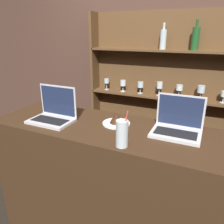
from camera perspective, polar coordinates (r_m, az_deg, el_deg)
bar_counter at (r=1.74m, az=2.75°, el=-20.70°), size 1.90×0.55×1.06m
back_wall at (r=2.41m, az=13.35°, el=12.06°), size 7.00×0.06×2.70m
back_shelf at (r=2.41m, az=12.54°, el=3.12°), size 1.54×0.18×1.87m
laptop_near at (r=1.63m, az=-14.98°, el=-0.18°), size 0.31×0.20×0.25m
laptop_far at (r=1.44m, az=16.70°, el=-3.29°), size 0.30×0.22×0.24m
cake_plate at (r=1.52m, az=1.14°, el=-1.95°), size 0.19×0.19×0.09m
water_glass at (r=1.21m, az=2.61°, el=-5.63°), size 0.07×0.07×0.21m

